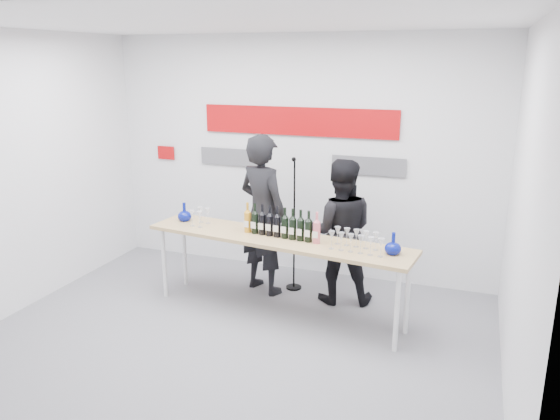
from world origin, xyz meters
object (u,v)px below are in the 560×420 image
Objects in this scene: tasting_table at (277,243)px; presenter_left at (263,214)px; presenter_right at (339,232)px; mic_stand at (294,250)px.

tasting_table is 1.58× the size of presenter_left.
presenter_left reaches higher than presenter_right.
mic_stand is at bearing -27.76° from presenter_right.
presenter_right is (0.54, 0.57, 0.01)m from tasting_table.
presenter_right is 0.68m from mic_stand.
presenter_right is (0.91, 0.02, -0.12)m from presenter_left.
mic_stand is (-0.04, 0.71, -0.32)m from tasting_table.
tasting_table is at bearing -76.37° from mic_stand.
presenter_right is at bearing -155.44° from presenter_left.
presenter_right is 1.02× the size of mic_stand.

